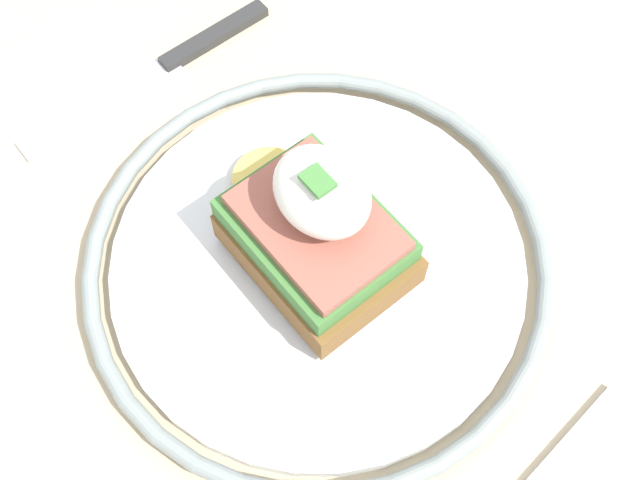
% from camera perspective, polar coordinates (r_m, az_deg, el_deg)
% --- Properties ---
extents(dining_table, '(0.90, 0.79, 0.77)m').
position_cam_1_polar(dining_table, '(0.60, -1.37, -5.94)').
color(dining_table, '#C6B28E').
rests_on(dining_table, ground_plane).
extents(plate, '(0.27, 0.27, 0.02)m').
position_cam_1_polar(plate, '(0.47, 0.00, -1.52)').
color(plate, silver).
rests_on(plate, dining_table).
extents(sandwich, '(0.13, 0.08, 0.09)m').
position_cam_1_polar(sandwich, '(0.43, -0.07, 0.97)').
color(sandwich, brown).
rests_on(sandwich, plate).
extents(knife, '(0.02, 0.19, 0.01)m').
position_cam_1_polar(knife, '(0.56, -10.75, 12.17)').
color(knife, '#2D2D2D').
rests_on(knife, dining_table).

